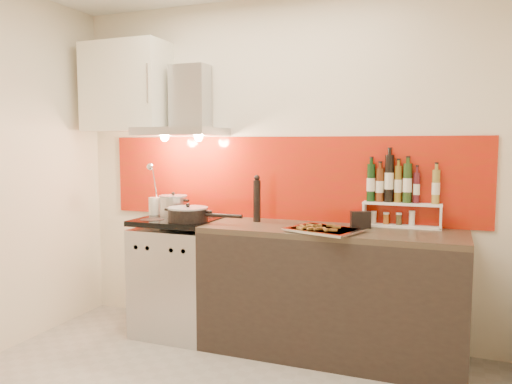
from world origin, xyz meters
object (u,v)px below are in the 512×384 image
at_px(stock_pot, 173,205).
at_px(saute_pan, 189,214).
at_px(pepper_mill, 257,199).
at_px(range_stove, 180,277).
at_px(baking_tray, 324,230).
at_px(counter, 330,292).

xyz_separation_m(stock_pot, saute_pan, (0.26, -0.22, -0.03)).
xyz_separation_m(saute_pan, pepper_mill, (0.46, 0.22, 0.11)).
relative_size(range_stove, baking_tray, 1.68).
relative_size(saute_pan, pepper_mill, 1.65).
bearing_deg(saute_pan, stock_pot, 140.21).
bearing_deg(pepper_mill, baking_tray, -23.38).
distance_m(counter, saute_pan, 1.17).
distance_m(range_stove, saute_pan, 0.56).
distance_m(counter, stock_pot, 1.42).
relative_size(range_stove, pepper_mill, 2.57).
bearing_deg(range_stove, pepper_mill, 9.22).
bearing_deg(baking_tray, counter, 84.83).
relative_size(range_stove, saute_pan, 1.56).
height_order(range_stove, pepper_mill, pepper_mill).
height_order(stock_pot, saute_pan, stock_pot).
height_order(range_stove, baking_tray, baking_tray).
relative_size(counter, stock_pot, 8.04).
bearing_deg(counter, stock_pot, 175.96).
bearing_deg(range_stove, baking_tray, -7.14).
bearing_deg(saute_pan, counter, 6.70).
relative_size(range_stove, stock_pot, 4.06).
distance_m(stock_pot, pepper_mill, 0.72).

